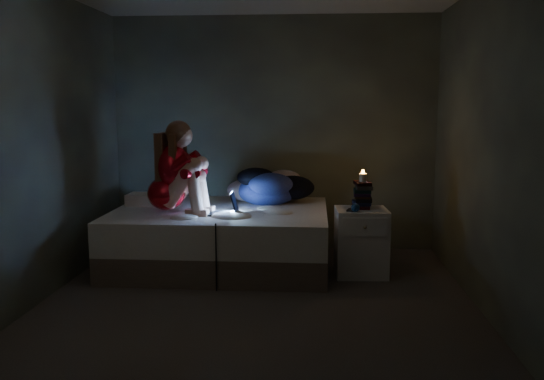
# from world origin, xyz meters

# --- Properties ---
(floor) EXTENTS (3.60, 3.80, 0.02)m
(floor) POSITION_xyz_m (0.00, 0.00, -0.01)
(floor) COLOR #3A3533
(floor) RESTS_ON ground
(wall_back) EXTENTS (3.60, 0.02, 2.60)m
(wall_back) POSITION_xyz_m (0.00, 1.91, 1.30)
(wall_back) COLOR #31322E
(wall_back) RESTS_ON ground
(wall_front) EXTENTS (3.60, 0.02, 2.60)m
(wall_front) POSITION_xyz_m (0.00, -1.91, 1.30)
(wall_front) COLOR #31322E
(wall_front) RESTS_ON ground
(wall_left) EXTENTS (0.02, 3.80, 2.60)m
(wall_left) POSITION_xyz_m (-1.81, 0.00, 1.30)
(wall_left) COLOR #31322E
(wall_left) RESTS_ON ground
(wall_right) EXTENTS (0.02, 3.80, 2.60)m
(wall_right) POSITION_xyz_m (1.81, 0.00, 1.30)
(wall_right) COLOR #31322E
(wall_right) RESTS_ON ground
(bed) EXTENTS (2.13, 1.60, 0.58)m
(bed) POSITION_xyz_m (-0.48, 1.10, 0.29)
(bed) COLOR beige
(bed) RESTS_ON ground
(pillow) EXTENTS (0.40, 0.28, 0.12)m
(pillow) POSITION_xyz_m (-1.29, 1.29, 0.64)
(pillow) COLOR white
(pillow) RESTS_ON bed
(woman) EXTENTS (0.61, 0.44, 0.90)m
(woman) POSITION_xyz_m (-0.97, 0.86, 1.04)
(woman) COLOR maroon
(woman) RESTS_ON bed
(laptop) EXTENTS (0.34, 0.24, 0.23)m
(laptop) POSITION_xyz_m (-0.44, 0.81, 0.70)
(laptop) COLOR black
(laptop) RESTS_ON bed
(clothes_pile) EXTENTS (0.68, 0.55, 0.40)m
(clothes_pile) POSITION_xyz_m (-0.04, 1.47, 0.78)
(clothes_pile) COLOR navy
(clothes_pile) RESTS_ON bed
(nightstand) EXTENTS (0.51, 0.46, 0.65)m
(nightstand) POSITION_xyz_m (0.92, 0.88, 0.32)
(nightstand) COLOR silver
(nightstand) RESTS_ON ground
(book_stack) EXTENTS (0.19, 0.25, 0.23)m
(book_stack) POSITION_xyz_m (0.93, 0.94, 0.76)
(book_stack) COLOR black
(book_stack) RESTS_ON nightstand
(candle) EXTENTS (0.07, 0.07, 0.08)m
(candle) POSITION_xyz_m (0.93, 0.94, 0.91)
(candle) COLOR beige
(candle) RESTS_ON book_stack
(phone) EXTENTS (0.11, 0.15, 0.01)m
(phone) POSITION_xyz_m (0.81, 0.80, 0.65)
(phone) COLOR black
(phone) RESTS_ON nightstand
(blue_orb) EXTENTS (0.08, 0.08, 0.08)m
(blue_orb) POSITION_xyz_m (0.84, 0.73, 0.69)
(blue_orb) COLOR navy
(blue_orb) RESTS_ON nightstand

